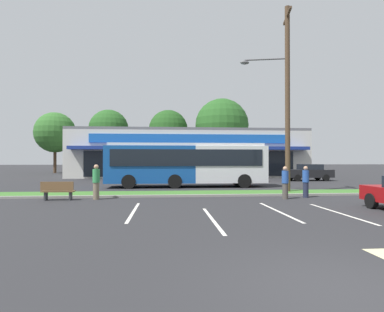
% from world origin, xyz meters
% --- Properties ---
extents(ground_plane, '(240.00, 240.00, 0.00)m').
position_xyz_m(ground_plane, '(0.00, 0.00, 0.00)').
color(ground_plane, '#262628').
extents(grass_median, '(56.00, 2.20, 0.12)m').
position_xyz_m(grass_median, '(0.00, 14.00, 0.06)').
color(grass_median, '#386B28').
rests_on(grass_median, ground_plane).
extents(curb_lip, '(56.00, 0.24, 0.12)m').
position_xyz_m(curb_lip, '(0.00, 12.78, 0.06)').
color(curb_lip, gray).
rests_on(curb_lip, ground_plane).
extents(parking_stripe_0, '(0.12, 4.80, 0.01)m').
position_xyz_m(parking_stripe_0, '(-4.04, 7.97, 0.00)').
color(parking_stripe_0, silver).
rests_on(parking_stripe_0, ground_plane).
extents(parking_stripe_1, '(0.12, 4.80, 0.01)m').
position_xyz_m(parking_stripe_1, '(-1.17, 6.10, 0.00)').
color(parking_stripe_1, silver).
rests_on(parking_stripe_1, ground_plane).
extents(parking_stripe_2, '(0.12, 4.80, 0.01)m').
position_xyz_m(parking_stripe_2, '(1.70, 7.55, 0.00)').
color(parking_stripe_2, silver).
rests_on(parking_stripe_2, ground_plane).
extents(parking_stripe_3, '(0.12, 4.80, 0.01)m').
position_xyz_m(parking_stripe_3, '(3.90, 7.00, 0.00)').
color(parking_stripe_3, silver).
rests_on(parking_stripe_3, ground_plane).
extents(storefront_building, '(27.34, 14.50, 5.59)m').
position_xyz_m(storefront_building, '(0.01, 36.58, 2.80)').
color(storefront_building, beige).
rests_on(storefront_building, ground_plane).
extents(tree_far_left, '(6.03, 6.03, 9.11)m').
position_xyz_m(tree_far_left, '(-19.32, 44.72, 6.08)').
color(tree_far_left, '#473323').
rests_on(tree_far_left, ground_plane).
extents(tree_left, '(6.24, 6.24, 9.97)m').
position_xyz_m(tree_left, '(-11.81, 47.05, 6.83)').
color(tree_left, '#473323').
rests_on(tree_left, ground_plane).
extents(tree_mid_left, '(6.05, 6.05, 9.74)m').
position_xyz_m(tree_mid_left, '(-2.35, 45.13, 6.69)').
color(tree_mid_left, '#473323').
rests_on(tree_mid_left, ground_plane).
extents(tree_mid, '(8.24, 8.24, 11.48)m').
position_xyz_m(tree_mid, '(5.93, 44.36, 7.35)').
color(tree_mid, '#473323').
rests_on(tree_mid, ground_plane).
extents(utility_pole, '(3.14, 2.38, 11.49)m').
position_xyz_m(utility_pole, '(4.57, 14.25, 6.10)').
color(utility_pole, '#4C3826').
rests_on(utility_pole, ground_plane).
extents(city_bus, '(11.85, 2.68, 3.25)m').
position_xyz_m(city_bus, '(-1.22, 19.09, 1.77)').
color(city_bus, '#144793').
rests_on(city_bus, ground_plane).
extents(bus_stop_bench, '(1.60, 0.45, 0.95)m').
position_xyz_m(bus_stop_bench, '(-8.19, 11.78, 0.50)').
color(bus_stop_bench, brown).
rests_on(bus_stop_bench, ground_plane).
extents(car_0, '(4.29, 1.97, 1.51)m').
position_xyz_m(car_0, '(4.33, 25.24, 0.77)').
color(car_0, maroon).
rests_on(car_0, ground_plane).
extents(car_1, '(4.47, 1.88, 1.51)m').
position_xyz_m(car_1, '(-4.81, 25.06, 0.77)').
color(car_1, silver).
rests_on(car_1, ground_plane).
extents(car_2, '(4.51, 1.92, 1.59)m').
position_xyz_m(car_2, '(11.02, 25.20, 0.81)').
color(car_2, black).
rests_on(car_2, ground_plane).
extents(pedestrian_near_bench, '(0.36, 0.36, 1.80)m').
position_xyz_m(pedestrian_near_bench, '(-6.34, 12.01, 0.91)').
color(pedestrian_near_bench, '#726651').
rests_on(pedestrian_near_bench, ground_plane).
extents(pedestrian_by_pole, '(0.34, 0.34, 1.70)m').
position_xyz_m(pedestrian_by_pole, '(4.81, 11.96, 0.86)').
color(pedestrian_by_pole, '#1E2338').
rests_on(pedestrian_by_pole, ground_plane).
extents(pedestrian_mid, '(0.34, 0.34, 1.70)m').
position_xyz_m(pedestrian_mid, '(3.45, 11.39, 0.85)').
color(pedestrian_mid, '#47423D').
rests_on(pedestrian_mid, ground_plane).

